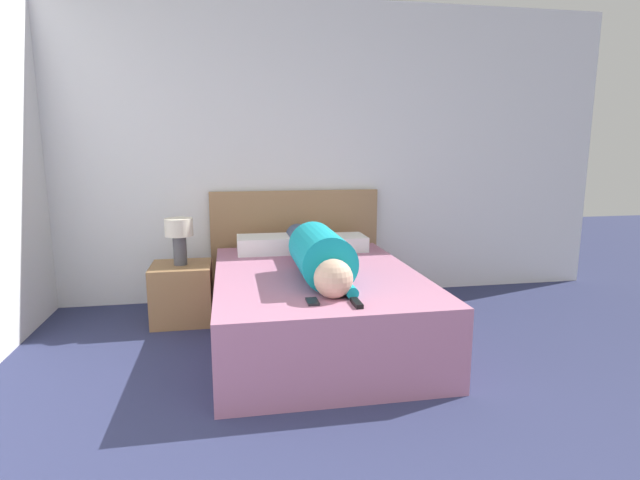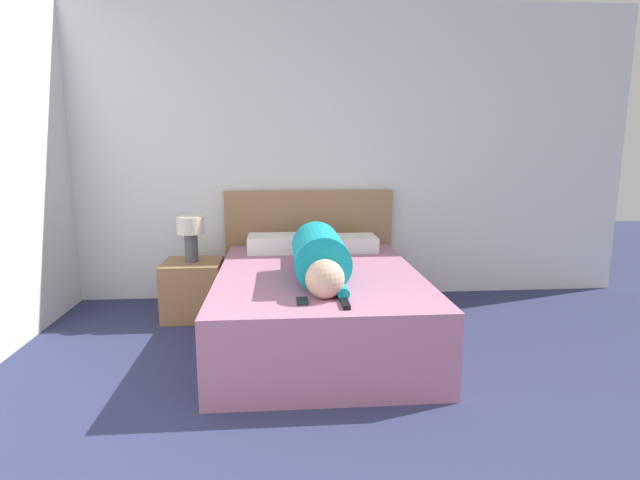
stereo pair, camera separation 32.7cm
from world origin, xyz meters
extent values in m
cube|color=white|center=(0.00, 3.76, 1.30)|extent=(5.57, 0.06, 2.60)
cube|color=#B2708E|center=(-0.14, 2.62, 0.25)|extent=(1.38, 1.91, 0.50)
cube|color=#A37A51|center=(-0.14, 3.69, 0.49)|extent=(1.50, 0.04, 0.97)
cube|color=olive|center=(-1.11, 3.21, 0.23)|extent=(0.46, 0.45, 0.46)
cylinder|color=#4C4C51|center=(-1.11, 3.21, 0.57)|extent=(0.10, 0.10, 0.23)
cylinder|color=beige|center=(-1.11, 3.21, 0.75)|extent=(0.21, 0.21, 0.14)
sphere|color=#DBB293|center=(-0.15, 2.00, 0.61)|extent=(0.23, 0.23, 0.23)
cylinder|color=#149EAD|center=(-0.15, 2.40, 0.67)|extent=(0.34, 0.66, 0.34)
cylinder|color=#47567A|center=(-0.15, 3.12, 0.60)|extent=(0.21, 0.78, 0.21)
cylinder|color=#149EAD|center=(-0.05, 2.05, 0.54)|extent=(0.07, 0.22, 0.07)
cube|color=white|center=(-0.42, 3.33, 0.57)|extent=(0.50, 0.33, 0.13)
cube|color=white|center=(0.16, 3.33, 0.56)|extent=(0.47, 0.33, 0.12)
cube|color=black|center=(-0.05, 1.85, 0.51)|extent=(0.04, 0.15, 0.02)
cube|color=black|center=(-0.28, 1.94, 0.51)|extent=(0.06, 0.13, 0.01)
camera|label=1|loc=(-0.72, -0.69, 1.35)|focal=28.00mm
camera|label=2|loc=(-0.40, -0.73, 1.35)|focal=28.00mm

